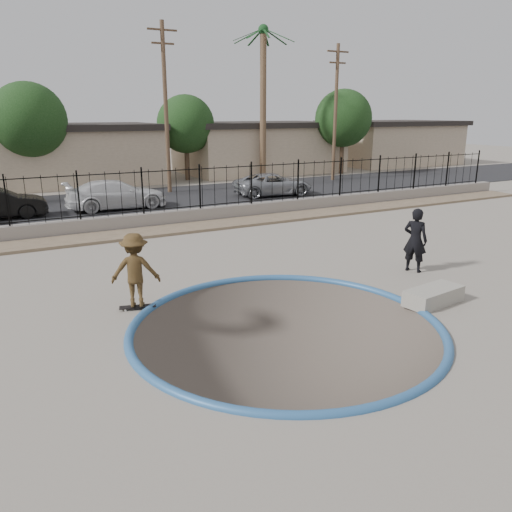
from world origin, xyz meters
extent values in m
cube|color=slate|center=(0.00, 12.00, -1.10)|extent=(120.00, 120.00, 2.20)
torus|color=#2D5D93|center=(0.00, -1.00, 0.00)|extent=(7.04, 7.04, 0.20)
cube|color=#8C795C|center=(0.00, 9.20, 0.06)|extent=(42.00, 1.60, 0.11)
cube|color=gray|center=(0.00, 10.30, 0.30)|extent=(42.00, 0.45, 0.60)
cube|color=black|center=(0.00, 10.30, 0.72)|extent=(40.00, 0.04, 0.03)
cube|color=black|center=(0.00, 10.30, 2.30)|extent=(40.00, 0.04, 0.04)
cube|color=black|center=(0.00, 17.00, 0.02)|extent=(90.00, 8.00, 0.04)
cube|color=tan|center=(0.00, 26.50, 1.75)|extent=(10.00, 8.00, 3.50)
cube|color=#282320|center=(0.00, 26.50, 3.70)|extent=(10.60, 8.60, 0.40)
cube|color=tan|center=(14.00, 26.50, 1.75)|extent=(12.00, 8.00, 3.50)
cube|color=#282320|center=(14.00, 26.50, 3.70)|extent=(12.60, 8.60, 0.40)
cube|color=tan|center=(28.00, 26.50, 1.75)|extent=(11.00, 8.00, 3.50)
cube|color=#282320|center=(28.00, 26.50, 3.70)|extent=(11.60, 8.60, 0.40)
cylinder|color=brown|center=(12.00, 22.00, 5.00)|extent=(0.44, 0.44, 10.00)
sphere|color=#16421B|center=(12.00, 22.00, 9.95)|extent=(0.70, 0.70, 0.70)
cylinder|color=#473323|center=(4.00, 19.00, 4.75)|extent=(0.24, 0.24, 9.50)
cube|color=#473323|center=(4.00, 19.00, 9.00)|extent=(1.70, 0.10, 0.10)
cube|color=#473323|center=(4.00, 19.00, 8.30)|extent=(1.30, 0.10, 0.10)
cylinder|color=#473323|center=(16.00, 19.00, 4.50)|extent=(0.24, 0.24, 9.00)
cube|color=#473323|center=(16.00, 19.00, 8.50)|extent=(1.70, 0.10, 0.10)
cube|color=#473323|center=(16.00, 19.00, 7.80)|extent=(1.30, 0.10, 0.10)
cylinder|color=#473323|center=(-3.00, 23.00, 1.50)|extent=(0.34, 0.34, 3.00)
sphere|color=#143311|center=(-3.00, 23.00, 4.20)|extent=(4.32, 4.32, 4.32)
cylinder|color=#473323|center=(7.00, 24.00, 1.38)|extent=(0.34, 0.34, 2.75)
sphere|color=#143311|center=(7.00, 24.00, 3.85)|extent=(3.96, 3.96, 3.96)
cylinder|color=#473323|center=(19.00, 22.00, 1.50)|extent=(0.34, 0.34, 3.00)
sphere|color=#143311|center=(19.00, 22.00, 4.20)|extent=(4.32, 4.32, 4.32)
imported|color=brown|center=(-2.64, 1.60, 0.90)|extent=(1.32, 1.04, 1.79)
cube|color=black|center=(-2.64, 1.60, 0.07)|extent=(0.90, 0.43, 0.02)
cylinder|color=silver|center=(-2.94, 1.60, 0.03)|extent=(0.06, 0.05, 0.06)
cylinder|color=silver|center=(-2.90, 1.75, 0.03)|extent=(0.06, 0.05, 0.06)
cylinder|color=silver|center=(-2.37, 1.45, 0.03)|extent=(0.06, 0.05, 0.06)
cylinder|color=silver|center=(-2.33, 1.60, 0.03)|extent=(0.06, 0.05, 0.06)
imported|color=black|center=(5.51, 0.71, 0.96)|extent=(0.74, 0.84, 1.92)
cube|color=gray|center=(4.00, -1.50, 0.20)|extent=(1.68, 0.90, 0.40)
imported|color=silver|center=(-0.04, 15.00, 0.74)|extent=(4.85, 2.01, 1.40)
imported|color=#919399|center=(8.85, 15.00, 0.66)|extent=(4.70, 2.51, 1.26)
camera|label=1|loc=(-5.39, -9.74, 4.60)|focal=35.00mm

